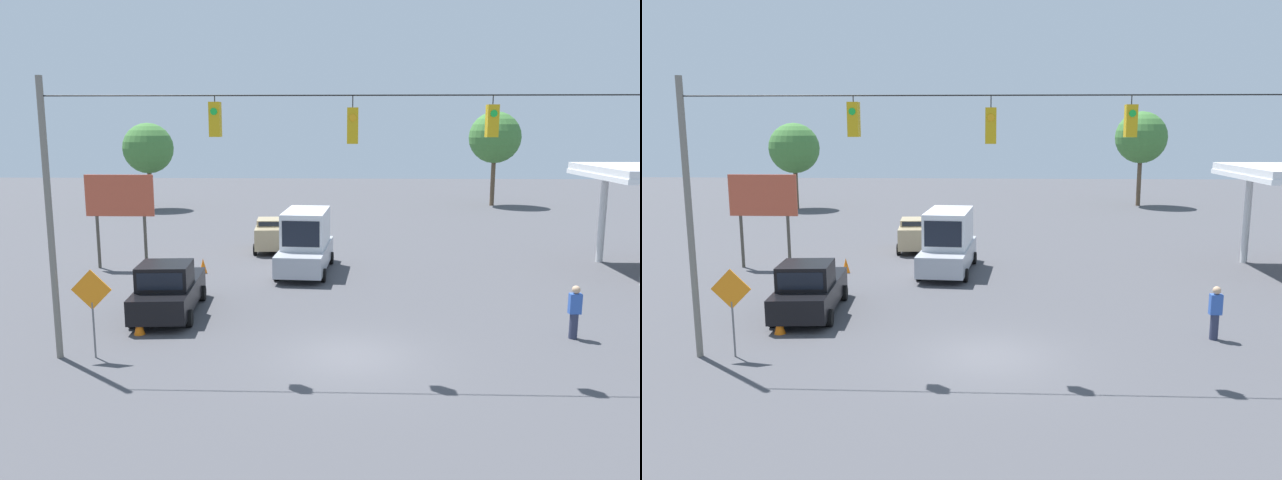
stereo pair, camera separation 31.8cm
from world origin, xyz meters
TOP-DOWN VIEW (x-y plane):
  - ground_plane at (0.00, 0.00)m, footprint 140.00×140.00m
  - overhead_signal_span at (0.04, 0.42)m, footprint 18.47×0.38m
  - box_truck_silver_withflow_mid at (2.09, -11.83)m, footprint 2.79×6.25m
  - pickup_truck_black_parked_shoulder at (6.95, -4.26)m, footprint 2.59×5.52m
  - sedan_tan_withflow_far at (4.39, -17.16)m, footprint 2.25×4.19m
  - traffic_cone_nearest at (7.35, -1.87)m, footprint 0.39×0.39m
  - traffic_cone_second at (7.19, -5.18)m, footprint 0.39×0.39m
  - traffic_cone_third at (7.30, -8.15)m, footprint 0.39×0.39m
  - traffic_cone_fourth at (7.18, -11.25)m, footprint 0.39×0.39m
  - roadside_billboard at (11.54, -12.20)m, footprint 3.49×0.16m
  - work_zone_sign at (8.01, 0.39)m, footprint 1.27×0.06m
  - pedestrian at (-7.66, -1.98)m, footprint 0.40×0.28m
  - tree_horizon_left at (-13.63, -39.38)m, footprint 4.68×4.68m
  - tree_horizon_right at (17.30, -35.77)m, footprint 4.38×4.38m

SIDE VIEW (x-z plane):
  - ground_plane at x=0.00m, z-range 0.00..0.00m
  - traffic_cone_nearest at x=7.35m, z-range 0.00..0.74m
  - traffic_cone_second at x=7.19m, z-range 0.00..0.74m
  - traffic_cone_third at x=7.30m, z-range 0.00..0.74m
  - traffic_cone_fourth at x=7.18m, z-range 0.00..0.74m
  - pedestrian at x=-7.66m, z-range 0.02..1.89m
  - pickup_truck_black_parked_shoulder at x=6.95m, z-range -0.08..2.04m
  - sedan_tan_withflow_far at x=4.39m, z-range 0.04..1.92m
  - box_truck_silver_withflow_mid at x=2.09m, z-range -0.03..3.05m
  - work_zone_sign at x=8.01m, z-range 0.57..3.41m
  - roadside_billboard at x=11.54m, z-range 1.02..5.83m
  - tree_horizon_right at x=17.30m, z-range 1.56..9.10m
  - overhead_signal_span at x=0.04m, z-range 1.06..9.70m
  - tree_horizon_left at x=-13.63m, z-range 1.93..10.53m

